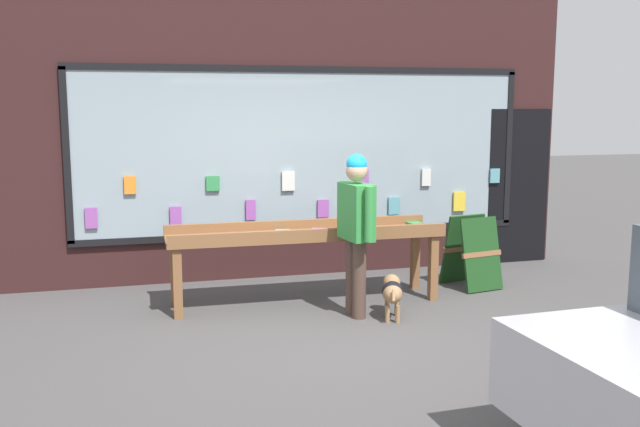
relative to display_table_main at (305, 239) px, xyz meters
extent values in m
plane|color=#474444|center=(0.00, -1.06, -0.71)|extent=(40.00, 40.00, 0.00)
cube|color=#331919|center=(0.00, 1.34, 1.10)|extent=(7.62, 0.20, 3.63)
cube|color=#8C9EA8|center=(0.32, 1.21, 0.86)|extent=(5.64, 0.03, 2.03)
cube|color=black|center=(0.32, 1.21, 1.88)|extent=(5.72, 0.06, 0.08)
cube|color=black|center=(0.32, 1.21, -0.15)|extent=(5.72, 0.06, 0.08)
cube|color=black|center=(-2.50, 1.21, 0.86)|extent=(0.08, 0.06, 2.03)
cube|color=black|center=(3.14, 1.21, 0.86)|extent=(0.08, 0.06, 2.03)
cube|color=#994CA5|center=(-2.27, 1.17, 0.14)|extent=(0.14, 0.03, 0.24)
cube|color=orange|center=(-1.82, 1.17, 0.52)|extent=(0.14, 0.03, 0.21)
cube|color=#994CA5|center=(-1.30, 1.17, 0.13)|extent=(0.13, 0.03, 0.21)
cube|color=#338C4C|center=(-0.85, 1.17, 0.51)|extent=(0.16, 0.03, 0.18)
cube|color=#994CA5|center=(-0.39, 1.17, 0.17)|extent=(0.12, 0.03, 0.25)
cube|color=silver|center=(0.08, 1.17, 0.51)|extent=(0.16, 0.03, 0.24)
cube|color=#994CA5|center=(0.53, 1.17, 0.15)|extent=(0.14, 0.03, 0.22)
cube|color=#994CA5|center=(1.05, 1.17, 0.51)|extent=(0.16, 0.03, 0.22)
cube|color=#5999A5|center=(1.49, 1.17, 0.15)|extent=(0.15, 0.03, 0.23)
cube|color=silver|center=(1.93, 1.17, 0.51)|extent=(0.12, 0.03, 0.22)
cube|color=yellow|center=(2.42, 1.17, 0.17)|extent=(0.17, 0.03, 0.25)
cube|color=#5999A5|center=(2.93, 1.17, 0.50)|extent=(0.14, 0.03, 0.19)
cube|color=black|center=(3.31, 1.21, 0.34)|extent=(0.90, 0.04, 2.10)
cube|color=brown|center=(-1.40, -0.25, -0.34)|extent=(0.09, 0.09, 0.73)
cube|color=brown|center=(1.39, -0.29, -0.34)|extent=(0.09, 0.09, 0.73)
cube|color=brown|center=(-1.39, 0.28, -0.34)|extent=(0.09, 0.09, 0.73)
cube|color=brown|center=(1.40, 0.24, -0.34)|extent=(0.09, 0.09, 0.73)
cube|color=brown|center=(0.00, 0.00, 0.04)|extent=(3.00, 0.73, 0.04)
cube|color=brown|center=(0.00, -0.32, 0.10)|extent=(2.99, 0.10, 0.12)
cube|color=brown|center=(0.01, 0.31, 0.10)|extent=(2.99, 0.10, 0.12)
cube|color=#5999A5|center=(-1.37, -0.17, 0.07)|extent=(0.20, 0.26, 0.02)
cube|color=black|center=(-0.98, -0.02, 0.08)|extent=(0.17, 0.22, 0.03)
cube|color=yellow|center=(-0.55, 0.03, 0.07)|extent=(0.15, 0.22, 0.02)
cube|color=#5999A5|center=(-0.22, 0.14, 0.07)|extent=(0.20, 0.23, 0.02)
cube|color=#994CA5|center=(0.16, 0.03, 0.08)|extent=(0.19, 0.22, 0.03)
cube|color=#338C4C|center=(0.54, 0.14, 0.07)|extent=(0.16, 0.21, 0.02)
cube|color=#338C4C|center=(0.93, -0.09, 0.07)|extent=(0.17, 0.20, 0.02)
cube|color=#338C4C|center=(1.37, 0.19, 0.08)|extent=(0.17, 0.20, 0.03)
cylinder|color=#4C382D|center=(0.38, -0.72, -0.31)|extent=(0.14, 0.14, 0.81)
cylinder|color=#4C382D|center=(0.36, -0.56, -0.31)|extent=(0.14, 0.14, 0.81)
cube|color=#338C3F|center=(0.37, -0.64, 0.38)|extent=(0.28, 0.48, 0.57)
cylinder|color=#338C3F|center=(0.41, -0.93, 0.39)|extent=(0.09, 0.09, 0.54)
cylinder|color=#338C3F|center=(0.33, -0.36, 0.39)|extent=(0.09, 0.09, 0.54)
sphere|color=tan|center=(0.37, -0.64, 0.79)|extent=(0.22, 0.22, 0.22)
sphere|color=#19A5E0|center=(0.37, -0.64, 0.86)|extent=(0.21, 0.21, 0.21)
ellipsoid|color=#99724C|center=(0.69, -0.85, -0.43)|extent=(0.32, 0.44, 0.20)
ellipsoid|color=black|center=(0.69, -0.85, -0.42)|extent=(0.28, 0.29, 0.21)
sphere|color=#99724C|center=(0.77, -0.63, -0.39)|extent=(0.18, 0.18, 0.18)
cylinder|color=#99724C|center=(0.62, -1.07, -0.40)|extent=(0.06, 0.10, 0.12)
cylinder|color=#99724C|center=(0.78, -0.76, -0.62)|extent=(0.04, 0.04, 0.18)
cylinder|color=#99724C|center=(0.68, -0.73, -0.62)|extent=(0.04, 0.04, 0.18)
cylinder|color=#99724C|center=(0.70, -0.98, -0.62)|extent=(0.04, 0.04, 0.18)
cylinder|color=#99724C|center=(0.61, -0.95, -0.62)|extent=(0.04, 0.04, 0.18)
cube|color=#193F19|center=(2.11, -0.05, -0.28)|extent=(0.54, 0.30, 0.85)
cube|color=brown|center=(2.11, -0.05, -0.28)|extent=(0.55, 0.15, 0.07)
cube|color=#193F19|center=(2.04, 0.32, -0.28)|extent=(0.54, 0.30, 0.85)
cube|color=brown|center=(2.04, 0.32, -0.28)|extent=(0.55, 0.15, 0.07)
cylinder|color=black|center=(1.02, -3.53, -0.41)|extent=(0.61, 0.20, 0.60)
camera|label=1|loc=(-1.87, -7.40, 1.46)|focal=40.00mm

